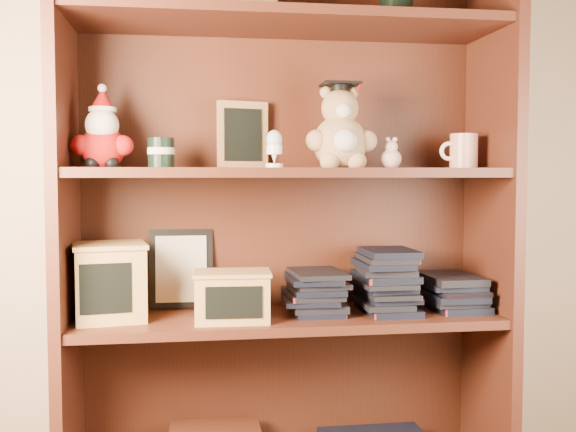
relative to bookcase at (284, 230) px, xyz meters
name	(u,v)px	position (x,y,z in m)	size (l,w,h in m)	color
bookcase	(284,230)	(0.00, 0.00, 0.00)	(1.20, 0.35, 1.60)	#4B2215
shelf_lower	(288,319)	(0.00, -0.05, -0.24)	(1.14, 0.33, 0.02)	#4B2215
shelf_upper	(288,173)	(0.00, -0.05, 0.16)	(1.14, 0.33, 0.02)	#4B2215
santa_plush	(103,136)	(-0.48, -0.06, 0.25)	(0.16, 0.11, 0.22)	#A50F0F
teachers_tin	(161,153)	(-0.34, -0.05, 0.21)	(0.07, 0.07, 0.08)	black
chalkboard_plaque	(243,136)	(-0.11, 0.06, 0.26)	(0.15, 0.10, 0.19)	#9E7547
egg_cup	(274,147)	(-0.04, -0.13, 0.22)	(0.05, 0.05, 0.10)	white
grad_teddy_bear	(340,135)	(0.15, -0.06, 0.26)	(0.20, 0.17, 0.24)	tan
pink_figurine	(391,156)	(0.29, -0.05, 0.20)	(0.06, 0.06, 0.09)	beige
teacher_mug	(463,151)	(0.50, -0.05, 0.22)	(0.11, 0.08, 0.10)	silver
certificate_frame	(181,269)	(-0.29, 0.09, -0.12)	(0.18, 0.05, 0.23)	black
treats_box	(110,281)	(-0.47, -0.05, -0.13)	(0.21, 0.21, 0.20)	tan
pencils_box	(232,296)	(-0.15, -0.12, -0.16)	(0.21, 0.15, 0.13)	tan
book_stack_left	(314,290)	(0.08, -0.05, -0.16)	(0.14, 0.20, 0.13)	black
book_stack_mid	(385,280)	(0.28, -0.05, -0.14)	(0.14, 0.20, 0.18)	black
book_stack_right	(453,292)	(0.48, -0.05, -0.18)	(0.14, 0.20, 0.10)	black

